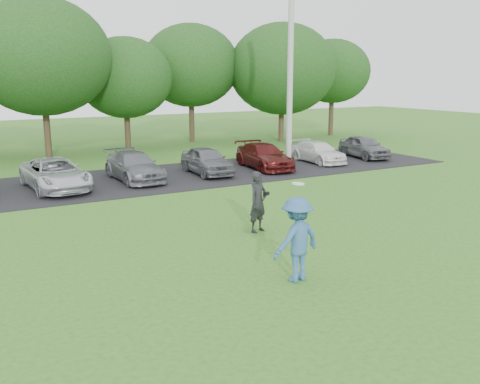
{
  "coord_description": "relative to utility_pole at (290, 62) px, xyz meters",
  "views": [
    {
      "loc": [
        -7.23,
        -9.3,
        4.53
      ],
      "look_at": [
        0.0,
        3.5,
        1.3
      ],
      "focal_mm": 40.0,
      "sensor_mm": 36.0,
      "label": 1
    }
  ],
  "objects": [
    {
      "name": "parking_lot",
      "position": [
        -7.92,
        0.43,
        -5.1
      ],
      "size": [
        32.0,
        6.5,
        0.03
      ],
      "primitive_type": "cube",
      "color": "black",
      "rests_on": "ground"
    },
    {
      "name": "utility_pole",
      "position": [
        0.0,
        0.0,
        0.0
      ],
      "size": [
        0.28,
        0.28,
        10.23
      ],
      "primitive_type": "cylinder",
      "color": "#AFB0AB",
      "rests_on": "ground"
    },
    {
      "name": "frisbee_player",
      "position": [
        -8.48,
        -12.62,
        -4.15
      ],
      "size": [
        1.34,
        0.9,
        2.25
      ],
      "color": "#325E8F",
      "rests_on": "ground"
    },
    {
      "name": "ground",
      "position": [
        -7.92,
        -12.57,
        -5.11
      ],
      "size": [
        100.0,
        100.0,
        0.0
      ],
      "primitive_type": "plane",
      "color": "#30631C",
      "rests_on": "ground"
    },
    {
      "name": "parked_cars",
      "position": [
        -8.48,
        0.23,
        -4.48
      ],
      "size": [
        28.5,
        4.78,
        1.26
      ],
      "color": "silver",
      "rests_on": "parking_lot"
    },
    {
      "name": "tree_row",
      "position": [
        -6.41,
        10.19,
        -0.2
      ],
      "size": [
        42.39,
        9.85,
        8.64
      ],
      "color": "#38281C",
      "rests_on": "ground"
    },
    {
      "name": "camera_bystander",
      "position": [
        -7.22,
        -8.92,
        -4.21
      ],
      "size": [
        0.76,
        0.63,
        1.8
      ],
      "color": "black",
      "rests_on": "ground"
    }
  ]
}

